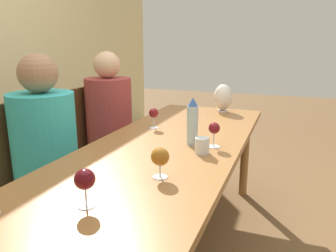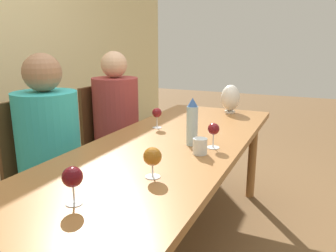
% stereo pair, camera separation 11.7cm
% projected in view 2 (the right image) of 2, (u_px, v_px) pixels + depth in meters
% --- Properties ---
extents(dining_table, '(2.25, 0.83, 0.74)m').
position_uv_depth(dining_table, '(168.00, 155.00, 1.92)').
color(dining_table, '#936033').
rests_on(dining_table, ground_plane).
extents(water_bottle, '(0.06, 0.06, 0.27)m').
position_uv_depth(water_bottle, '(192.00, 122.00, 1.82)').
color(water_bottle, '#ADCCD6').
rests_on(water_bottle, dining_table).
extents(water_tumbler, '(0.08, 0.08, 0.08)m').
position_uv_depth(water_tumbler, '(200.00, 146.00, 1.69)').
color(water_tumbler, silver).
rests_on(water_tumbler, dining_table).
extents(vase, '(0.15, 0.15, 0.23)m').
position_uv_depth(vase, '(230.00, 98.00, 2.69)').
color(vase, silver).
rests_on(vase, dining_table).
extents(wine_glass_0, '(0.08, 0.08, 0.13)m').
position_uv_depth(wine_glass_0, '(152.00, 157.00, 1.39)').
color(wine_glass_0, silver).
rests_on(wine_glass_0, dining_table).
extents(wine_glass_2, '(0.06, 0.06, 0.14)m').
position_uv_depth(wine_glass_2, '(157.00, 113.00, 2.20)').
color(wine_glass_2, silver).
rests_on(wine_glass_2, dining_table).
extents(wine_glass_3, '(0.07, 0.07, 0.14)m').
position_uv_depth(wine_glass_3, '(214.00, 130.00, 1.78)').
color(wine_glass_3, silver).
rests_on(wine_glass_3, dining_table).
extents(wine_glass_4, '(0.07, 0.07, 0.14)m').
position_uv_depth(wine_glass_4, '(73.00, 178.00, 1.15)').
color(wine_glass_4, silver).
rests_on(wine_glass_4, dining_table).
extents(chair_near, '(0.44, 0.44, 0.96)m').
position_uv_depth(chair_near, '(43.00, 169.00, 2.10)').
color(chair_near, brown).
rests_on(chair_near, ground_plane).
extents(chair_far, '(0.44, 0.44, 0.96)m').
position_uv_depth(chair_far, '(110.00, 139.00, 2.77)').
color(chair_far, brown).
rests_on(chair_far, ground_plane).
extents(person_near, '(0.38, 0.38, 1.25)m').
position_uv_depth(person_near, '(51.00, 149.00, 2.03)').
color(person_near, '#2D2D38').
rests_on(person_near, ground_plane).
extents(person_far, '(0.37, 0.37, 1.24)m').
position_uv_depth(person_far, '(118.00, 123.00, 2.69)').
color(person_far, '#2D2D38').
rests_on(person_far, ground_plane).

